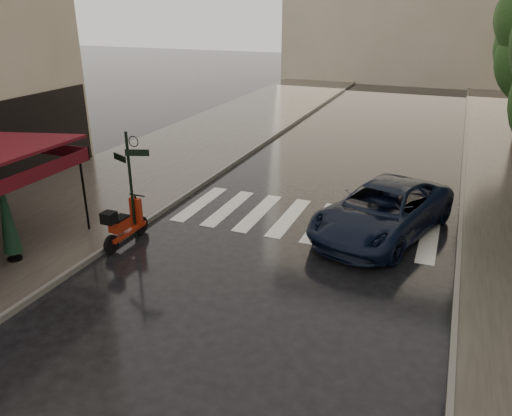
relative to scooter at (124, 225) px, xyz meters
The scene contains 9 objects.
ground 2.85m from the scooter, 64.49° to the right, with size 120.00×120.00×0.00m, color black.
sidewalk_near 10.05m from the scooter, 109.18° to the left, with size 6.00×60.00×0.12m, color #38332D.
curb_near 9.50m from the scooter, 91.50° to the left, with size 0.12×60.00×0.16m, color #595651.
curb_far 12.85m from the scooter, 47.62° to the left, with size 0.12×60.00×0.16m, color #595651.
crosswalk 5.47m from the scooter, 39.82° to the left, with size 7.85×3.20×0.01m.
signpost 1.35m from the scooter, 89.01° to the left, with size 1.17×0.29×3.10m.
scooter is the anchor object (origin of this frame).
parked_car 7.31m from the scooter, 27.11° to the left, with size 2.47×5.36×1.49m, color black.
parasol_back 2.95m from the scooter, 134.32° to the right, with size 0.45×0.45×2.42m.
Camera 1 is at (6.86, -7.75, 6.23)m, focal length 35.00 mm.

